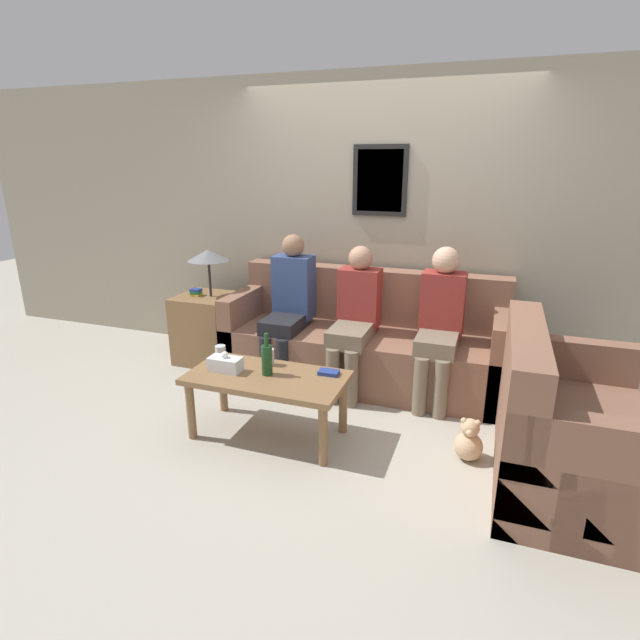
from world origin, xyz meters
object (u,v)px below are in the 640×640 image
object	(u,v)px
couch_main	(364,344)
teddy_bear	(469,442)
person_left	(289,303)
person_right	(440,319)
coffee_table	(267,384)
couch_side	(564,433)
drinking_glass	(221,352)
wine_bottle	(267,359)
person_middle	(355,314)

from	to	relation	value
couch_main	teddy_bear	xyz separation A→B (m)	(0.97, -1.00, -0.21)
person_left	person_right	size ratio (longest dim) A/B	1.02
coffee_table	person_right	distance (m)	1.46
couch_main	couch_side	size ratio (longest dim) A/B	1.85
couch_side	person_right	bearing A→B (deg)	43.43
coffee_table	drinking_glass	world-z (taller)	drinking_glass
couch_main	teddy_bear	bearing A→B (deg)	-45.63
couch_side	drinking_glass	world-z (taller)	couch_side
couch_main	person_left	distance (m)	0.75
wine_bottle	person_left	bearing A→B (deg)	104.67
person_right	person_left	bearing A→B (deg)	178.85
drinking_glass	teddy_bear	world-z (taller)	drinking_glass
person_left	person_middle	xyz separation A→B (m)	(0.61, -0.05, -0.03)
wine_bottle	drinking_glass	size ratio (longest dim) A/B	3.11
person_right	teddy_bear	bearing A→B (deg)	-68.88
coffee_table	wine_bottle	world-z (taller)	wine_bottle
coffee_table	person_left	size ratio (longest dim) A/B	0.87
teddy_bear	coffee_table	bearing A→B (deg)	-173.20
couch_side	person_left	xyz separation A→B (m)	(-2.15, 0.93, 0.35)
couch_side	couch_main	bearing A→B (deg)	54.76
drinking_glass	couch_main	bearing A→B (deg)	49.52
wine_bottle	person_middle	size ratio (longest dim) A/B	0.25
person_middle	wine_bottle	bearing A→B (deg)	-110.03
couch_main	wine_bottle	bearing A→B (deg)	-108.64
couch_side	person_middle	distance (m)	1.80
person_left	person_middle	size ratio (longest dim) A/B	1.05
couch_side	person_middle	xyz separation A→B (m)	(-1.54, 0.88, 0.32)
couch_main	drinking_glass	distance (m)	1.31
couch_side	drinking_glass	xyz separation A→B (m)	(-2.35, 0.07, 0.17)
couch_side	teddy_bear	distance (m)	0.57
drinking_glass	person_middle	distance (m)	1.15
couch_side	coffee_table	xyz separation A→B (m)	(-1.89, -0.09, 0.06)
couch_main	coffee_table	bearing A→B (deg)	-108.43
person_middle	teddy_bear	xyz separation A→B (m)	(1.01, -0.81, -0.53)
wine_bottle	person_middle	world-z (taller)	person_middle
coffee_table	couch_side	bearing A→B (deg)	2.87
teddy_bear	drinking_glass	bearing A→B (deg)	179.78
couch_side	teddy_bear	xyz separation A→B (m)	(-0.53, 0.07, -0.21)
drinking_glass	couch_side	bearing A→B (deg)	-1.81
person_left	person_middle	bearing A→B (deg)	-4.37
drinking_glass	wine_bottle	bearing A→B (deg)	-18.84
couch_side	person_left	size ratio (longest dim) A/B	1.02
person_left	person_middle	world-z (taller)	person_left
couch_main	teddy_bear	size ratio (longest dim) A/B	8.14
person_middle	teddy_bear	distance (m)	1.40
couch_side	person_right	size ratio (longest dim) A/B	1.04
coffee_table	person_left	xyz separation A→B (m)	(-0.26, 1.02, 0.29)
couch_main	person_middle	xyz separation A→B (m)	(-0.04, -0.18, 0.32)
couch_main	wine_bottle	xyz separation A→B (m)	(-0.39, -1.14, 0.24)
person_middle	person_left	bearing A→B (deg)	175.63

